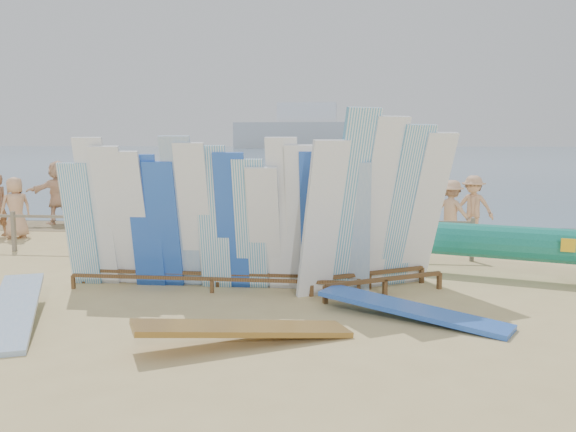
# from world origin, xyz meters

# --- Properties ---
(ground) EXTENTS (160.00, 160.00, 0.00)m
(ground) POSITION_xyz_m (0.00, 0.00, 0.00)
(ground) COLOR #D0B778
(ground) RESTS_ON ground
(ocean) EXTENTS (320.00, 240.00, 0.02)m
(ocean) POSITION_xyz_m (0.00, 128.00, 0.00)
(ocean) COLOR slate
(ocean) RESTS_ON ground
(wet_sand_strip) EXTENTS (40.00, 2.60, 0.01)m
(wet_sand_strip) POSITION_xyz_m (0.00, 7.20, 0.00)
(wet_sand_strip) COLOR olive
(wet_sand_strip) RESTS_ON ground
(distant_ship) EXTENTS (45.00, 8.00, 14.00)m
(distant_ship) POSITION_xyz_m (-12.00, 180.00, 5.31)
(distant_ship) COLOR #999EA3
(distant_ship) RESTS_ON ocean
(fence) EXTENTS (12.08, 0.08, 0.90)m
(fence) POSITION_xyz_m (0.00, 3.00, 0.63)
(fence) COLOR gray
(fence) RESTS_ON ground
(main_surfboard_rack) EXTENTS (5.13, 0.78, 2.55)m
(main_surfboard_rack) POSITION_xyz_m (1.28, 0.02, 1.14)
(main_surfboard_rack) COLOR brown
(main_surfboard_rack) RESTS_ON ground
(side_surfboard_rack) EXTENTS (2.58, 1.98, 2.97)m
(side_surfboard_rack) POSITION_xyz_m (3.97, 0.14, 1.34)
(side_surfboard_rack) COLOR brown
(side_surfboard_rack) RESTS_ON ground
(outrigger_canoe) EXTENTS (6.61, 2.67, 0.96)m
(outrigger_canoe) POSITION_xyz_m (6.09, 1.51, 0.62)
(outrigger_canoe) COLOR brown
(outrigger_canoe) RESTS_ON ground
(vendor_table) EXTENTS (1.01, 0.80, 1.20)m
(vendor_table) POSITION_xyz_m (2.51, 1.32, 0.40)
(vendor_table) COLOR brown
(vendor_table) RESTS_ON ground
(flat_board_d) EXTENTS (2.67, 1.69, 0.28)m
(flat_board_d) POSITION_xyz_m (4.42, -1.32, 0.00)
(flat_board_d) COLOR blue
(flat_board_d) RESTS_ON ground
(flat_board_c) EXTENTS (2.66, 1.69, 0.38)m
(flat_board_c) POSITION_xyz_m (2.29, -2.59, 0.00)
(flat_board_c) COLOR olive
(flat_board_c) RESTS_ON ground
(flat_board_a) EXTENTS (1.60, 2.68, 0.41)m
(flat_board_a) POSITION_xyz_m (-0.95, -2.19, 0.00)
(flat_board_a) COLOR #7EA2CA
(flat_board_a) RESTS_ON ground
(beach_chair_left) EXTENTS (0.68, 0.71, 0.98)m
(beach_chair_left) POSITION_xyz_m (1.08, 3.51, 0.28)
(beach_chair_left) COLOR red
(beach_chair_left) RESTS_ON ground
(beach_chair_right) EXTENTS (0.56, 0.58, 0.80)m
(beach_chair_right) POSITION_xyz_m (1.98, 3.62, 0.23)
(beach_chair_right) COLOR red
(beach_chair_right) RESTS_ON ground
(stroller) EXTENTS (0.65, 0.86, 1.10)m
(stroller) POSITION_xyz_m (0.97, 3.59, 0.44)
(stroller) COLOR red
(stroller) RESTS_ON ground
(beachgoer_7) EXTENTS (0.39, 0.68, 1.82)m
(beachgoer_7) POSITION_xyz_m (2.61, 4.90, 0.91)
(beachgoer_7) COLOR #8C6042
(beachgoer_7) RESTS_ON ground
(beachgoer_6) EXTENTS (0.88, 0.71, 1.62)m
(beachgoer_6) POSITION_xyz_m (1.57, 4.55, 0.81)
(beachgoer_6) COLOR tan
(beachgoer_6) RESTS_ON ground
(beachgoer_11) EXTENTS (1.67, 1.61, 1.89)m
(beachgoer_11) POSITION_xyz_m (-5.21, 7.47, 0.95)
(beachgoer_11) COLOR beige
(beachgoer_11) RESTS_ON ground
(beachgoer_9) EXTENTS (1.06, 0.88, 1.54)m
(beachgoer_9) POSITION_xyz_m (5.88, 5.10, 0.77)
(beachgoer_9) COLOR tan
(beachgoer_9) RESTS_ON ground
(beachgoer_5) EXTENTS (1.52, 0.88, 1.56)m
(beachgoer_5) POSITION_xyz_m (-0.66, 7.19, 0.78)
(beachgoer_5) COLOR beige
(beachgoer_5) RESTS_ON ground
(beachgoer_0) EXTENTS (0.77, 0.82, 1.56)m
(beachgoer_0) POSITION_xyz_m (-4.99, 4.79, 0.78)
(beachgoer_0) COLOR tan
(beachgoer_0) RESTS_ON ground
(beachgoer_4) EXTENTS (0.99, 1.05, 1.72)m
(beachgoer_4) POSITION_xyz_m (0.28, 3.85, 0.86)
(beachgoer_4) COLOR #8C6042
(beachgoer_4) RESTS_ON ground
(beachgoer_extra_0) EXTENTS (1.12, 0.78, 1.60)m
(beachgoer_extra_0) POSITION_xyz_m (6.55, 6.01, 0.80)
(beachgoer_extra_0) COLOR tan
(beachgoer_extra_0) RESTS_ON ground
(beachgoer_2) EXTENTS (0.94, 0.58, 1.81)m
(beachgoer_2) POSITION_xyz_m (-2.11, 5.18, 0.90)
(beachgoer_2) COLOR beige
(beachgoer_2) RESTS_ON ground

